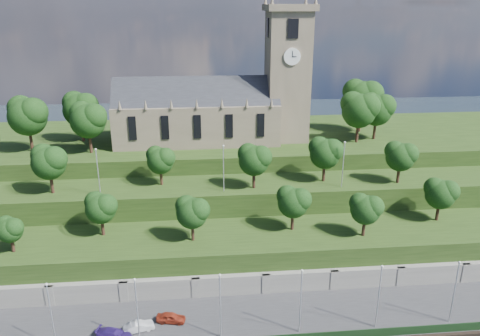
{
  "coord_description": "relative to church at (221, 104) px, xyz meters",
  "views": [
    {
      "loc": [
        -4.22,
        -45.64,
        41.56
      ],
      "look_at": [
        3.09,
        30.0,
        14.54
      ],
      "focal_mm": 35.0,
      "sensor_mm": 36.0,
      "label": 1
    }
  ],
  "objects": [
    {
      "name": "trees_hilltop",
      "position": [
        1.17,
        -1.23,
        -0.53
      ],
      "size": [
        74.6,
        16.99,
        11.28
      ],
      "color": "black",
      "rests_on": "hilltop"
    },
    {
      "name": "church",
      "position": [
        0.0,
        0.0,
        0.0
      ],
      "size": [
        38.6,
        12.35,
        27.6
      ],
      "color": "#6B5E4B",
      "rests_on": "hilltop"
    },
    {
      "name": "trees_lower",
      "position": [
        4.55,
        -27.71,
        -9.86
      ],
      "size": [
        69.74,
        8.65,
        7.16
      ],
      "color": "black",
      "rests_on": "embankment_lower"
    },
    {
      "name": "promenade",
      "position": [
        -0.79,
        -39.98,
        -21.52
      ],
      "size": [
        160.0,
        12.0,
        2.0
      ],
      "primitive_type": "cube",
      "color": "#2D2D30",
      "rests_on": "ground"
    },
    {
      "name": "car_middle",
      "position": [
        -13.12,
        -41.37,
        -19.88
      ],
      "size": [
        4.1,
        2.32,
        1.28
      ],
      "primitive_type": "imported",
      "rotation": [
        0.0,
        0.0,
        1.83
      ],
      "color": "#B0B1B5",
      "rests_on": "promenade"
    },
    {
      "name": "embankment_lower",
      "position": [
        -0.79,
        -27.98,
        -18.52
      ],
      "size": [
        160.0,
        12.0,
        8.0
      ],
      "primitive_type": "cube",
      "color": "#1F3511",
      "rests_on": "ground"
    },
    {
      "name": "hilltop",
      "position": [
        -0.79,
        4.02,
        -15.02
      ],
      "size": [
        160.0,
        32.0,
        15.0
      ],
      "primitive_type": "cube",
      "color": "#1F3511",
      "rests_on": "ground"
    },
    {
      "name": "car_right",
      "position": [
        -15.97,
        -42.62,
        -19.87
      ],
      "size": [
        4.84,
        3.07,
        1.31
      ],
      "primitive_type": "imported",
      "rotation": [
        0.0,
        0.0,
        1.27
      ],
      "color": "navy",
      "rests_on": "promenade"
    },
    {
      "name": "embankment_upper",
      "position": [
        -0.79,
        -16.98,
        -16.52
      ],
      "size": [
        160.0,
        10.0,
        12.0
      ],
      "primitive_type": "cube",
      "color": "#1F3511",
      "rests_on": "ground"
    },
    {
      "name": "lamp_posts_promenade",
      "position": [
        -2.79,
        -43.48,
        -15.36
      ],
      "size": [
        60.36,
        0.36,
        9.07
      ],
      "color": "#B2B2B7",
      "rests_on": "promenade"
    },
    {
      "name": "retaining_wall",
      "position": [
        -0.79,
        -34.01,
        -20.02
      ],
      "size": [
        160.0,
        2.1,
        5.0
      ],
      "color": "slate",
      "rests_on": "ground"
    },
    {
      "name": "trees_upper",
      "position": [
        1.24,
        -17.86,
        -5.31
      ],
      "size": [
        64.01,
        7.84,
        8.2
      ],
      "color": "black",
      "rests_on": "embankment_upper"
    },
    {
      "name": "car_left",
      "position": [
        -9.1,
        -40.0,
        -19.87
      ],
      "size": [
        4.03,
        2.22,
        1.3
      ],
      "primitive_type": "imported",
      "rotation": [
        0.0,
        0.0,
        1.38
      ],
      "color": "maroon",
      "rests_on": "promenade"
    },
    {
      "name": "lamp_posts_upper",
      "position": [
        -0.79,
        -19.98,
        -5.9
      ],
      "size": [
        40.36,
        0.36,
        8.01
      ],
      "color": "#B2B2B7",
      "rests_on": "embankment_upper"
    }
  ]
}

